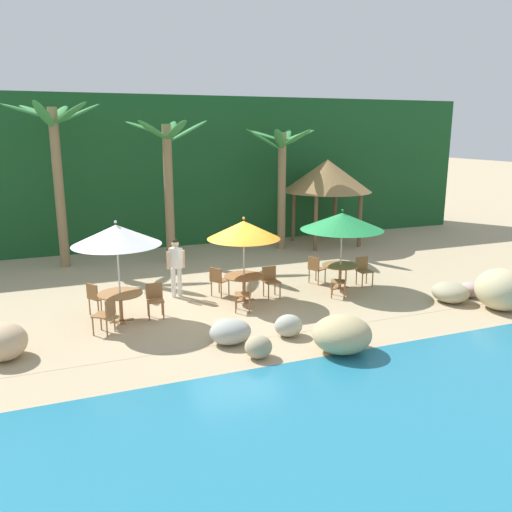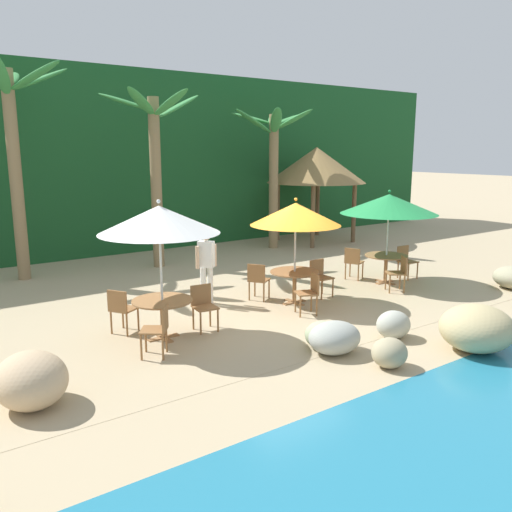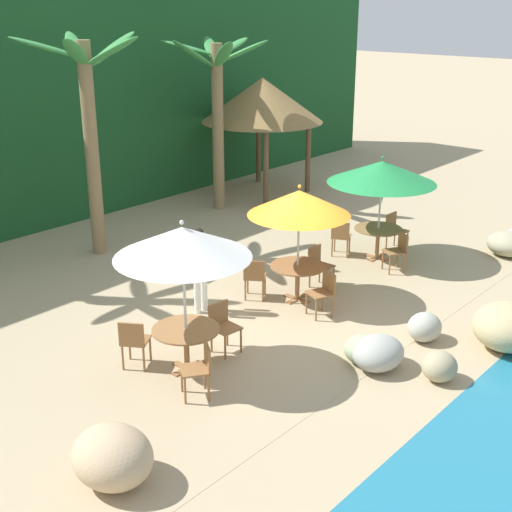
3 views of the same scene
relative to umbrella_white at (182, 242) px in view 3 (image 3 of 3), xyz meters
The scene contains 23 objects.
ground_plane 3.75m from the umbrella_white, ahead, with size 120.00×120.00×0.00m, color tan.
terrace_deck 3.75m from the umbrella_white, ahead, with size 18.00×5.20×0.01m.
foliage_backdrop 9.78m from the umbrella_white, 71.97° to the left, with size 28.00×2.40×6.00m.
rock_seawall 6.09m from the umbrella_white, 26.77° to the right, with size 14.30×3.45×1.10m.
umbrella_white is the anchor object (origin of this frame).
dining_table_white 1.59m from the umbrella_white, 90.00° to the left, with size 1.10×1.10×0.74m.
chair_white_seaward 1.90m from the umbrella_white, ahead, with size 0.46×0.47×0.87m.
chair_white_inland 1.90m from the umbrella_white, 128.24° to the left, with size 0.59×0.58×0.87m.
chair_white_left 1.90m from the umbrella_white, 119.32° to the right, with size 0.59×0.59×0.87m.
umbrella_orange 3.44m from the umbrella_white, ahead, with size 2.01×2.01×2.39m.
dining_table_orange 3.78m from the umbrella_white, ahead, with size 1.10×1.10×0.74m.
chair_orange_seaward 4.61m from the umbrella_white, ahead, with size 0.43×0.43×0.87m.
chair_orange_inland 3.48m from the umbrella_white, 19.66° to the left, with size 0.59×0.59×0.87m.
chair_orange_left 3.62m from the umbrella_white, ahead, with size 0.56×0.55×0.87m.
umbrella_green 6.53m from the umbrella_white, ahead, with size 2.46×2.46×2.42m.
dining_table_green 6.72m from the umbrella_white, ahead, with size 1.10×1.10×0.74m.
chair_green_seaward 7.58m from the umbrella_white, ahead, with size 0.43×0.44×0.87m.
chair_green_inland 6.41m from the umbrella_white, 10.74° to the left, with size 0.57×0.56×0.87m.
chair_green_left 6.36m from the umbrella_white, ahead, with size 0.59×0.59×0.87m.
palm_tree_second 6.28m from the umbrella_white, 65.76° to the left, with size 2.88×2.98×5.04m.
palm_tree_third 9.41m from the umbrella_white, 40.57° to the left, with size 3.01×2.80×4.75m.
palapa_hut 11.18m from the umbrella_white, 34.15° to the left, with size 3.67×3.67×3.50m.
waiter_in_white 2.57m from the umbrella_white, 39.30° to the left, with size 0.52×0.39×1.70m.
Camera 3 is at (-9.93, -7.75, 5.74)m, focal length 49.17 mm.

